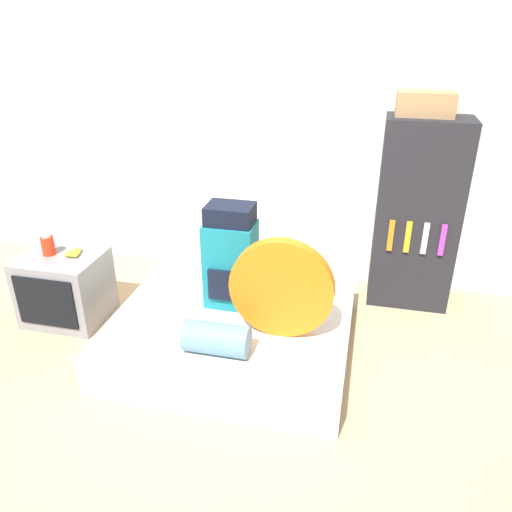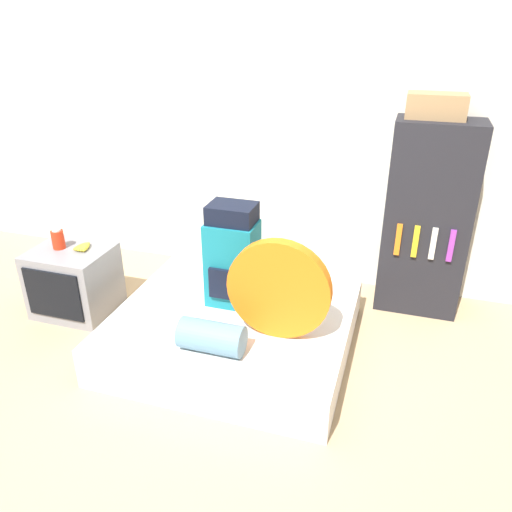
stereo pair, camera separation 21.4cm
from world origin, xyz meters
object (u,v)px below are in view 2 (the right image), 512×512
object	(u,v)px
television	(74,281)
cardboard_box	(436,106)
canister	(58,239)
tent_bag	(279,289)
backpack	(232,257)
sleeping_roll	(212,337)
bookshelf	(427,220)

from	to	relation	value
television	cardboard_box	bearing A→B (deg)	20.44
canister	cardboard_box	xyz separation A→B (m)	(2.64, 0.93, 0.98)
tent_bag	cardboard_box	size ratio (longest dim) A/B	1.64
backpack	sleeping_roll	xyz separation A→B (m)	(0.07, -0.60, -0.26)
tent_bag	bookshelf	xyz separation A→B (m)	(0.86, 1.16, 0.13)
sleeping_roll	television	bearing A→B (deg)	158.98
tent_bag	cardboard_box	world-z (taller)	cardboard_box
tent_bag	sleeping_roll	bearing A→B (deg)	-139.34
bookshelf	cardboard_box	size ratio (longest dim) A/B	3.70
backpack	bookshelf	bearing A→B (deg)	33.81
tent_bag	bookshelf	bearing A→B (deg)	53.31
sleeping_roll	television	world-z (taller)	television
sleeping_roll	tent_bag	bearing A→B (deg)	40.66
backpack	bookshelf	xyz separation A→B (m)	(1.28, 0.86, 0.11)
television	tent_bag	bearing A→B (deg)	-7.89
canister	bookshelf	size ratio (longest dim) A/B	0.11
backpack	cardboard_box	bearing A→B (deg)	36.02
bookshelf	canister	bearing A→B (deg)	-161.50
tent_bag	cardboard_box	distance (m)	1.74
bookshelf	television	bearing A→B (deg)	-160.61
sleeping_roll	cardboard_box	size ratio (longest dim) A/B	1.00
television	bookshelf	xyz separation A→B (m)	(2.60, 0.92, 0.48)
backpack	canister	world-z (taller)	backpack
sleeping_roll	canister	size ratio (longest dim) A/B	2.50
backpack	sleeping_roll	distance (m)	0.65
backpack	tent_bag	xyz separation A→B (m)	(0.42, -0.30, -0.03)
backpack	tent_bag	size ratio (longest dim) A/B	1.11
television	bookshelf	distance (m)	2.80
backpack	bookshelf	size ratio (longest dim) A/B	0.49
tent_bag	canister	distance (m)	1.85
cardboard_box	sleeping_roll	bearing A→B (deg)	-127.77
tent_bag	bookshelf	distance (m)	1.45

